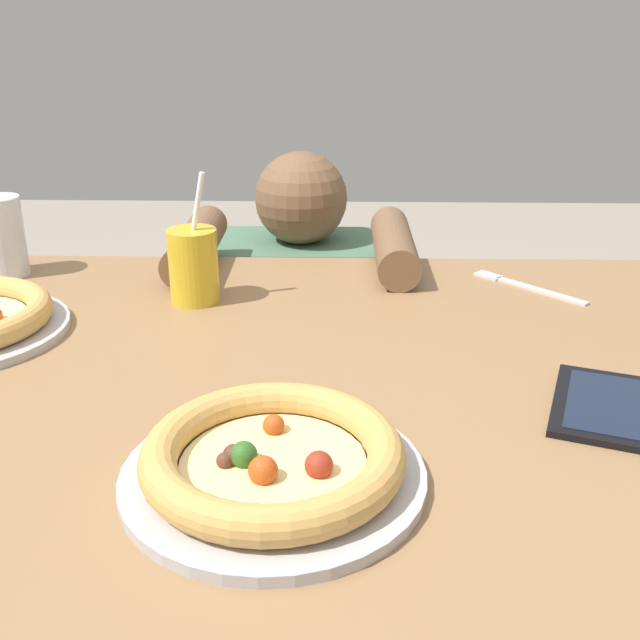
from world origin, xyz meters
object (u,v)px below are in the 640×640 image
at_px(fork, 524,286).
at_px(diner_seated, 303,380).
at_px(water_cup_clear, 1,236).
at_px(pizza_near, 273,461).
at_px(drink_cup_colored, 194,265).

relative_size(fork, diner_seated, 0.17).
relative_size(water_cup_clear, fork, 0.84).
height_order(pizza_near, diner_seated, diner_seated).
distance_m(water_cup_clear, diner_seated, 0.69).
distance_m(drink_cup_colored, diner_seated, 0.58).
relative_size(drink_cup_colored, diner_seated, 0.22).
xyz_separation_m(pizza_near, water_cup_clear, (-0.50, 0.59, 0.05)).
bearing_deg(water_cup_clear, drink_cup_colored, -18.78).
bearing_deg(pizza_near, fork, 56.68).
height_order(water_cup_clear, fork, water_cup_clear).
xyz_separation_m(water_cup_clear, diner_seated, (0.48, 0.29, -0.41)).
relative_size(pizza_near, diner_seated, 0.32).
bearing_deg(drink_cup_colored, fork, 8.21).
height_order(drink_cup_colored, water_cup_clear, drink_cup_colored).
xyz_separation_m(drink_cup_colored, water_cup_clear, (-0.34, 0.12, 0.01)).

